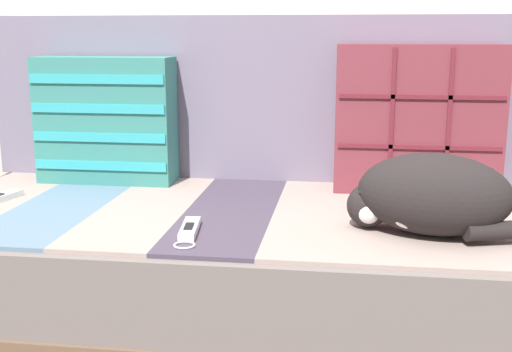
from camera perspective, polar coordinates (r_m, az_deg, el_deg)
The scene contains 6 objects.
couch at distance 1.80m, azimuth -1.94°, elevation -8.64°, with size 1.71×0.90×0.39m.
sofa_backrest at distance 2.06m, azimuth -0.21°, elevation 7.00°, with size 1.68×0.14×0.51m.
throw_pillow_quilted at distance 1.91m, azimuth 14.17°, elevation 4.92°, with size 0.47×0.14×0.42m.
throw_pillow_striped at distance 2.03m, azimuth -13.18°, elevation 4.86°, with size 0.42×0.14×0.38m.
sleeping_cat at distance 1.52m, azimuth 15.07°, elevation -1.74°, with size 0.41×0.28×0.19m.
game_remote_far at distance 1.50m, azimuth -5.96°, elevation -4.81°, with size 0.07×0.20×0.02m.
Camera 1 is at (0.29, -1.55, 0.84)m, focal length 45.00 mm.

